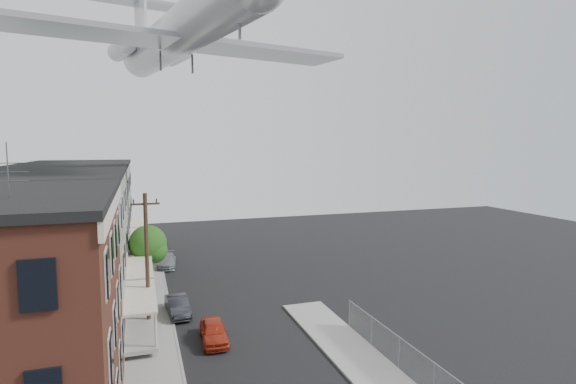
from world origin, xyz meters
name	(u,v)px	position (x,y,z in m)	size (l,w,h in m)	color
sidewalk_left	(149,298)	(-5.50, 24.00, 0.06)	(3.00, 62.00, 0.12)	gray
curb_left	(168,296)	(-4.05, 24.00, 0.07)	(0.15, 62.00, 0.14)	gray
row_house_a	(31,267)	(-11.96, 16.50, 5.13)	(11.98, 7.00, 10.30)	slate
row_house_b	(53,242)	(-11.96, 23.50, 5.13)	(11.98, 7.00, 10.30)	gray
row_house_c	(67,226)	(-11.96, 30.50, 5.13)	(11.98, 7.00, 10.30)	slate
row_house_d	(78,214)	(-11.96, 37.50, 5.13)	(11.98, 7.00, 10.30)	gray
row_house_e	(85,205)	(-11.96, 44.50, 5.13)	(11.98, 7.00, 10.30)	slate
chainlink_fence	(434,380)	(7.00, 5.00, 1.00)	(0.06, 18.06, 1.90)	gray
utility_pole	(147,259)	(-5.60, 18.00, 4.67)	(1.80, 0.26, 9.00)	black
street_tree	(149,245)	(-5.27, 27.92, 3.45)	(3.22, 3.20, 5.20)	black
car_near	(214,331)	(-1.86, 14.67, 0.66)	(1.56, 3.87, 1.32)	#A82B15
car_mid	(178,306)	(-3.60, 19.90, 0.66)	(1.40, 4.00, 1.32)	black
car_far	(167,261)	(-3.60, 33.29, 0.63)	(1.76, 4.33, 1.26)	gray
airplane	(178,34)	(-2.56, 26.69, 21.07)	(27.29, 31.19, 8.97)	silver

